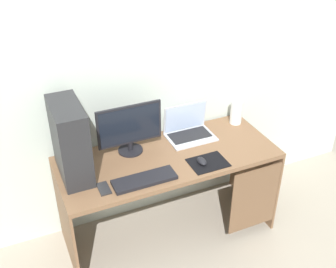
% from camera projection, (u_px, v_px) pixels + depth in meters
% --- Properties ---
extents(ground_plane, '(8.00, 8.00, 0.00)m').
position_uv_depth(ground_plane, '(168.00, 230.00, 3.33)').
color(ground_plane, '#9E9384').
extents(wall_back, '(4.00, 0.05, 2.60)m').
position_uv_depth(wall_back, '(147.00, 62.00, 2.92)').
color(wall_back, beige).
rests_on(wall_back, ground_plane).
extents(desk, '(1.56, 0.64, 0.73)m').
position_uv_depth(desk, '(171.00, 171.00, 3.01)').
color(desk, brown).
rests_on(desk, ground_plane).
extents(pc_tower, '(0.18, 0.41, 0.51)m').
position_uv_depth(pc_tower, '(70.00, 141.00, 2.63)').
color(pc_tower, '#232326').
rests_on(pc_tower, desk).
extents(monitor, '(0.46, 0.18, 0.37)m').
position_uv_depth(monitor, '(130.00, 129.00, 2.88)').
color(monitor, black).
rests_on(monitor, desk).
extents(laptop, '(0.35, 0.25, 0.24)m').
position_uv_depth(laptop, '(189.00, 130.00, 3.14)').
color(laptop, '#B7BCC6').
rests_on(laptop, desk).
extents(speaker, '(0.09, 0.09, 0.19)m').
position_uv_depth(speaker, '(236.00, 112.00, 3.28)').
color(speaker, white).
rests_on(speaker, desk).
extents(keyboard, '(0.42, 0.14, 0.02)m').
position_uv_depth(keyboard, '(144.00, 180.00, 2.69)').
color(keyboard, black).
rests_on(keyboard, desk).
extents(mousepad, '(0.26, 0.20, 0.00)m').
position_uv_depth(mousepad, '(208.00, 163.00, 2.86)').
color(mousepad, black).
rests_on(mousepad, desk).
extents(mouse_left, '(0.06, 0.10, 0.03)m').
position_uv_depth(mouse_left, '(202.00, 161.00, 2.85)').
color(mouse_left, black).
rests_on(mouse_left, mousepad).
extents(cell_phone, '(0.07, 0.13, 0.01)m').
position_uv_depth(cell_phone, '(104.00, 189.00, 2.62)').
color(cell_phone, '#232326').
rests_on(cell_phone, desk).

